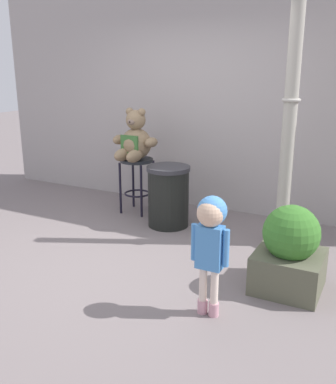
{
  "coord_description": "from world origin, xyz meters",
  "views": [
    {
      "loc": [
        2.31,
        -3.45,
        1.91
      ],
      "look_at": [
        0.28,
        0.47,
        0.61
      ],
      "focal_mm": 41.09,
      "sensor_mm": 36.0,
      "label": 1
    }
  ],
  "objects_px": {
    "teddy_bear": "(135,141)",
    "lamppost": "(287,150)",
    "trash_bin": "(168,196)",
    "planter_with_shrub": "(290,252)",
    "child_walking": "(211,231)",
    "bar_stool_with_teddy": "(137,173)"
  },
  "relations": [
    {
      "from": "teddy_bear",
      "to": "lamppost",
      "type": "relative_size",
      "value": 0.24
    },
    {
      "from": "teddy_bear",
      "to": "trash_bin",
      "type": "xyz_separation_m",
      "value": [
        0.6,
        -0.24,
        -0.59
      ]
    },
    {
      "from": "trash_bin",
      "to": "lamppost",
      "type": "height_order",
      "value": "lamppost"
    },
    {
      "from": "lamppost",
      "to": "planter_with_shrub",
      "type": "height_order",
      "value": "lamppost"
    },
    {
      "from": "child_walking",
      "to": "bar_stool_with_teddy",
      "type": "bearing_deg",
      "value": -102.0
    },
    {
      "from": "teddy_bear",
      "to": "planter_with_shrub",
      "type": "bearing_deg",
      "value": -27.24
    },
    {
      "from": "child_walking",
      "to": "lamppost",
      "type": "height_order",
      "value": "lamppost"
    },
    {
      "from": "bar_stool_with_teddy",
      "to": "teddy_bear",
      "type": "relative_size",
      "value": 1.11
    },
    {
      "from": "planter_with_shrub",
      "to": "trash_bin",
      "type": "bearing_deg",
      "value": 150.78
    },
    {
      "from": "planter_with_shrub",
      "to": "lamppost",
      "type": "bearing_deg",
      "value": 106.89
    },
    {
      "from": "teddy_bear",
      "to": "trash_bin",
      "type": "relative_size",
      "value": 0.88
    },
    {
      "from": "bar_stool_with_teddy",
      "to": "child_walking",
      "type": "height_order",
      "value": "child_walking"
    },
    {
      "from": "bar_stool_with_teddy",
      "to": "trash_bin",
      "type": "distance_m",
      "value": 0.68
    },
    {
      "from": "child_walking",
      "to": "planter_with_shrub",
      "type": "distance_m",
      "value": 0.91
    },
    {
      "from": "teddy_bear",
      "to": "trash_bin",
      "type": "distance_m",
      "value": 0.88
    },
    {
      "from": "teddy_bear",
      "to": "child_walking",
      "type": "height_order",
      "value": "teddy_bear"
    },
    {
      "from": "teddy_bear",
      "to": "planter_with_shrub",
      "type": "distance_m",
      "value": 2.62
    },
    {
      "from": "bar_stool_with_teddy",
      "to": "trash_bin",
      "type": "height_order",
      "value": "trash_bin"
    },
    {
      "from": "lamppost",
      "to": "planter_with_shrub",
      "type": "relative_size",
      "value": 3.51
    },
    {
      "from": "bar_stool_with_teddy",
      "to": "lamppost",
      "type": "height_order",
      "value": "lamppost"
    },
    {
      "from": "child_walking",
      "to": "lamppost",
      "type": "bearing_deg",
      "value": -151.43
    },
    {
      "from": "trash_bin",
      "to": "lamppost",
      "type": "xyz_separation_m",
      "value": [
        1.36,
        0.04,
        0.68
      ]
    }
  ]
}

